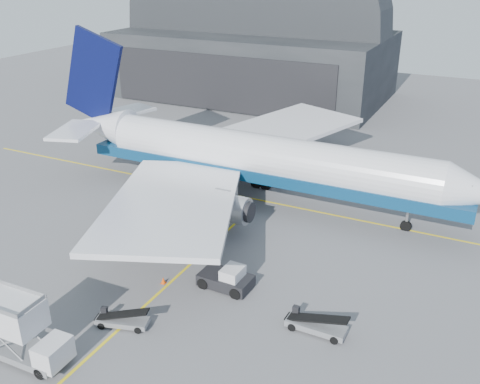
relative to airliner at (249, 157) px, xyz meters
The scene contains 9 objects.
ground 20.53m from the airliner, 85.95° to the right, with size 200.00×200.00×0.00m, color #565659.
taxi_lines 8.85m from the airliner, 78.94° to the right, with size 80.00×42.12×0.02m.
hangar 49.77m from the airliner, 114.55° to the left, with size 50.00×28.30×28.00m.
airliner is the anchor object (origin of this frame).
catering_truck 30.46m from the airliner, 94.59° to the right, with size 6.57×2.64×4.48m.
pushback_tug 18.20m from the airliner, 70.36° to the right, with size 4.41×2.68×2.00m.
belt_loader_a 25.01m from the airliner, 86.86° to the right, with size 4.19×2.34×1.57m.
belt_loader_b 24.11m from the airliner, 52.84° to the right, with size 4.67×1.69×1.78m.
traffic_cone 19.17m from the airliner, 87.08° to the right, with size 0.39×0.39×0.56m.
Camera 1 is at (21.90, -29.61, 24.88)m, focal length 40.00 mm.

